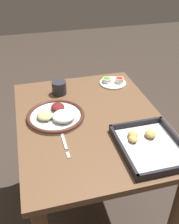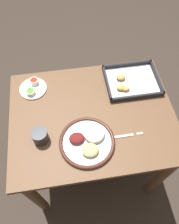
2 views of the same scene
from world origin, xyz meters
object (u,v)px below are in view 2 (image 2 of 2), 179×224
saucer_plate (33,88)px  drinking_cup (40,136)px  fork (123,136)px  baking_tray (131,81)px  dinner_plate (88,141)px

saucer_plate → drinking_cup: drinking_cup is taller
fork → baking_tray: (0.13, 0.35, 0.01)m
dinner_plate → drinking_cup: 0.24m
dinner_plate → saucer_plate: size_ratio=1.79×
fork → drinking_cup: size_ratio=2.35×
dinner_plate → fork: size_ratio=1.51×
dinner_plate → baking_tray: dinner_plate is taller
drinking_cup → fork: bearing=-6.7°
fork → saucer_plate: (-0.46, 0.39, 0.01)m
baking_tray → fork: bearing=-110.1°
baking_tray → dinner_plate: bearing=-132.1°
dinner_plate → drinking_cup: size_ratio=3.54×
dinner_plate → baking_tray: (0.32, 0.35, -0.00)m
saucer_plate → baking_tray: saucer_plate is taller
dinner_plate → fork: bearing=1.5°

